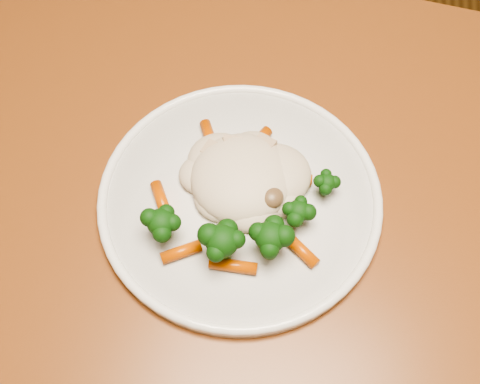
{
  "coord_description": "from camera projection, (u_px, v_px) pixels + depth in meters",
  "views": [
    {
      "loc": [
        -0.16,
        -0.35,
        1.29
      ],
      "look_at": [
        -0.21,
        -0.05,
        0.77
      ],
      "focal_mm": 45.0,
      "sensor_mm": 36.0,
      "label": 1
    }
  ],
  "objects": [
    {
      "name": "dining_table",
      "position": [
        316.0,
        290.0,
        0.68
      ],
      "size": [
        1.23,
        0.9,
        0.75
      ],
      "rotation": [
        0.0,
        0.0,
        -0.13
      ],
      "color": "brown",
      "rests_on": "ground"
    },
    {
      "name": "meal",
      "position": [
        241.0,
        192.0,
        0.59
      ],
      "size": [
        0.19,
        0.18,
        0.05
      ],
      "color": "beige",
      "rests_on": "plate"
    },
    {
      "name": "plate",
      "position": [
        240.0,
        199.0,
        0.62
      ],
      "size": [
        0.29,
        0.29,
        0.01
      ],
      "primitive_type": "cylinder",
      "color": "white",
      "rests_on": "dining_table"
    }
  ]
}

